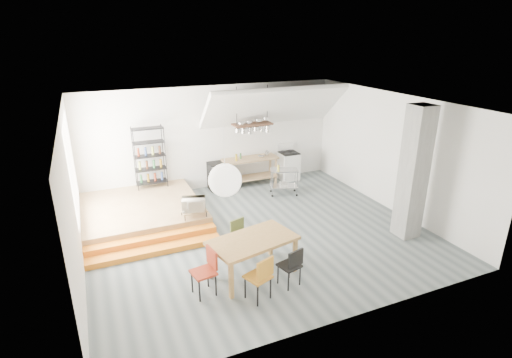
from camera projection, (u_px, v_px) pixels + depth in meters
name	position (u px, v px, depth m)	size (l,w,h in m)	color
floor	(258.00, 233.00, 9.91)	(8.00, 8.00, 0.00)	#515B5E
wall_back	(213.00, 138.00, 12.36)	(8.00, 0.04, 3.20)	silver
wall_left	(72.00, 199.00, 7.86)	(0.04, 7.00, 3.20)	silver
wall_right	(393.00, 153.00, 10.84)	(0.04, 7.00, 3.20)	silver
ceiling	(258.00, 104.00, 8.79)	(8.00, 7.00, 0.02)	white
slope_ceiling	(274.00, 106.00, 12.19)	(4.40, 1.80, 0.15)	white
window_pane	(72.00, 167.00, 9.09)	(0.02, 2.50, 2.20)	white
platform	(142.00, 211.00, 10.63)	(3.00, 3.00, 0.40)	#95714A
step_lower	(156.00, 250.00, 8.99)	(3.00, 0.35, 0.13)	orange
step_upper	(153.00, 241.00, 9.27)	(3.00, 0.35, 0.27)	orange
concrete_column	(413.00, 173.00, 9.29)	(0.50, 0.50, 3.20)	slate
kitchen_counter	(250.00, 166.00, 12.81)	(1.80, 0.60, 0.91)	#95714A
stove	(288.00, 165.00, 13.39)	(0.60, 0.60, 1.18)	white
pot_rack	(253.00, 127.00, 12.16)	(1.20, 0.50, 1.43)	#45291B
wire_shelving	(150.00, 156.00, 11.45)	(0.88, 0.38, 1.80)	black
microwave_shelf	(194.00, 211.00, 9.84)	(0.60, 0.40, 0.16)	#95714A
paper_lantern	(225.00, 180.00, 7.13)	(0.60, 0.60, 0.60)	white
dining_table	(253.00, 243.00, 7.97)	(1.89, 1.31, 0.82)	olive
chair_mustard	(261.00, 275.00, 7.25)	(0.54, 0.54, 0.91)	#B7771F
chair_black	(292.00, 264.00, 7.67)	(0.47, 0.47, 0.83)	black
chair_olive	(240.00, 235.00, 8.75)	(0.50, 0.50, 0.85)	#545F2D
chair_red	(207.00, 268.00, 7.46)	(0.48, 0.48, 0.92)	#9E2C16
rolling_cart	(284.00, 178.00, 12.09)	(0.91, 0.68, 0.80)	silver
mini_fridge	(217.00, 176.00, 12.51)	(0.51, 0.51, 0.87)	black
microwave	(194.00, 204.00, 9.78)	(0.57, 0.39, 0.31)	beige
bowl	(261.00, 156.00, 12.80)	(0.21, 0.21, 0.05)	silver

